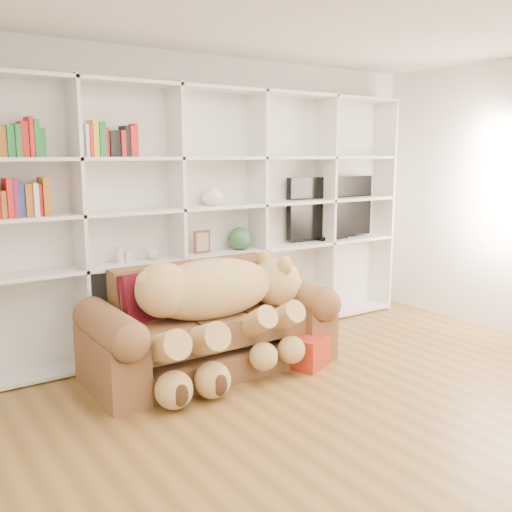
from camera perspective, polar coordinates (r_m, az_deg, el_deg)
floor at (r=4.00m, az=14.32°, el=-16.72°), size 5.00×5.00×0.00m
wall_back at (r=5.55m, az=-4.79°, el=5.62°), size 5.00×0.02×2.70m
bookshelf at (r=5.32m, az=-6.30°, el=4.92°), size 4.43×0.35×2.40m
sofa at (r=4.85m, az=-4.60°, el=-7.41°), size 2.06×0.89×0.87m
teddy_bear at (r=4.61m, az=-3.79°, el=-4.57°), size 1.66×0.88×0.97m
throw_pillow at (r=4.67m, az=-10.91°, el=-4.15°), size 0.43×0.27×0.43m
gift_box at (r=4.95m, az=5.01°, el=-9.40°), size 0.43×0.42×0.27m
tv at (r=6.29m, az=7.46°, el=4.75°), size 1.15×0.18×0.68m
picture_frame at (r=5.34m, az=-5.43°, el=1.43°), size 0.17×0.03×0.21m
green_vase at (r=5.55m, az=-1.63°, el=1.76°), size 0.22×0.22×0.22m
figurine_tall at (r=5.01m, az=-13.47°, el=0.09°), size 0.09×0.09×0.14m
figurine_short at (r=5.04m, az=-12.70°, el=-0.03°), size 0.07×0.07×0.10m
snow_globe at (r=5.13m, az=-10.33°, el=0.25°), size 0.10×0.10×0.10m
shelf_vase at (r=5.35m, az=-4.39°, el=6.22°), size 0.27×0.27×0.21m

